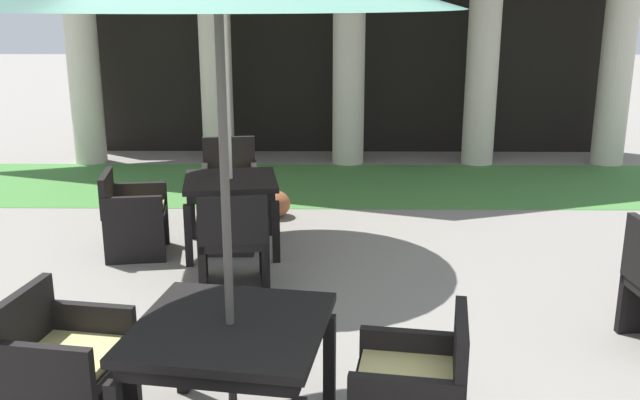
% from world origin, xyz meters
% --- Properties ---
extents(lawn_strip, '(10.81, 2.34, 0.01)m').
position_xyz_m(lawn_strip, '(0.00, 7.44, 0.00)').
color(lawn_strip, '#47843D').
rests_on(lawn_strip, ground).
extents(patio_table_mid_right, '(1.16, 1.16, 0.73)m').
position_xyz_m(patio_table_mid_right, '(-0.82, 1.63, 0.64)').
color(patio_table_mid_right, black).
rests_on(patio_table_mid_right, ground).
extents(patio_chair_mid_right_west, '(0.66, 0.68, 0.83)m').
position_xyz_m(patio_chair_mid_right_west, '(-1.80, 1.79, 0.40)').
color(patio_chair_mid_right_west, black).
rests_on(patio_chair_mid_right_west, ground).
extents(patio_chair_mid_right_east, '(0.66, 0.67, 0.86)m').
position_xyz_m(patio_chair_mid_right_east, '(0.17, 1.48, 0.41)').
color(patio_chair_mid_right_east, black).
rests_on(patio_chair_mid_right_east, ground).
extents(patio_table_far_back, '(1.00, 1.00, 0.73)m').
position_xyz_m(patio_table_far_back, '(-1.24, 4.85, 0.63)').
color(patio_table_far_back, black).
rests_on(patio_table_far_back, ground).
extents(patio_chair_far_back_north, '(0.67, 0.62, 0.92)m').
position_xyz_m(patio_chair_far_back_north, '(-1.38, 5.80, 0.42)').
color(patio_chair_far_back_north, black).
rests_on(patio_chair_far_back_north, ground).
extents(patio_chair_far_back_south, '(0.67, 0.62, 0.87)m').
position_xyz_m(patio_chair_far_back_south, '(-1.11, 3.91, 0.41)').
color(patio_chair_far_back_south, black).
rests_on(patio_chair_far_back_south, ground).
extents(patio_chair_far_back_west, '(0.65, 0.66, 0.82)m').
position_xyz_m(patio_chair_far_back_west, '(-2.19, 4.71, 0.39)').
color(patio_chair_far_back_west, black).
rests_on(patio_chair_far_back_west, ground).
extents(terracotta_urn, '(0.35, 0.35, 0.39)m').
position_xyz_m(terracotta_urn, '(-0.90, 5.96, 0.16)').
color(terracotta_urn, '#9E5633').
rests_on(terracotta_urn, ground).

